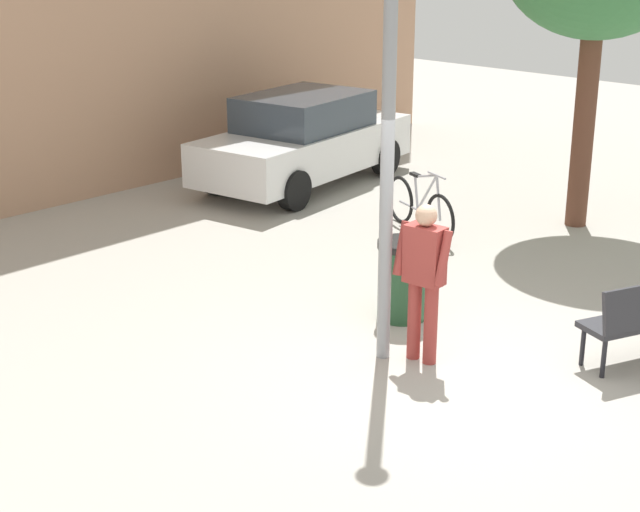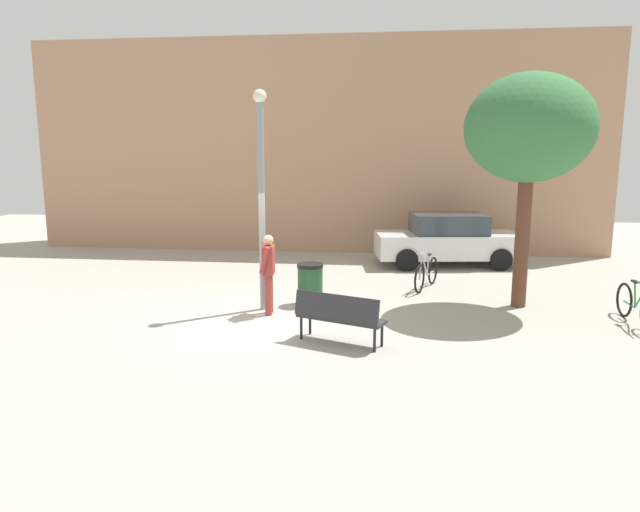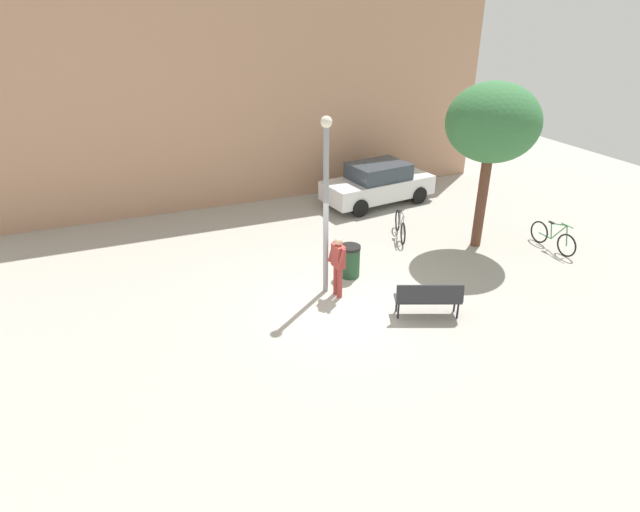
{
  "view_description": "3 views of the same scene",
  "coord_description": "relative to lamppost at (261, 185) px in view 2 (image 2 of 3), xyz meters",
  "views": [
    {
      "loc": [
        -7.33,
        -5.19,
        4.33
      ],
      "look_at": [
        -0.02,
        1.72,
        0.84
      ],
      "focal_mm": 54.99,
      "sensor_mm": 36.0,
      "label": 1
    },
    {
      "loc": [
        2.5,
        -11.04,
        3.34
      ],
      "look_at": [
        0.99,
        1.64,
        1.02
      ],
      "focal_mm": 32.21,
      "sensor_mm": 36.0,
      "label": 2
    },
    {
      "loc": [
        -4.81,
        -10.4,
        6.96
      ],
      "look_at": [
        -0.09,
        1.2,
        0.8
      ],
      "focal_mm": 29.26,
      "sensor_mm": 36.0,
      "label": 3
    }
  ],
  "objects": [
    {
      "name": "parked_car_white",
      "position": [
        4.41,
        5.45,
        -1.88
      ],
      "size": [
        4.4,
        2.27,
        1.55
      ],
      "color": "silver",
      "rests_on": "ground_plane"
    },
    {
      "name": "bicycle_green",
      "position": [
        7.5,
        -0.25,
        -2.27
      ],
      "size": [
        0.09,
        1.81,
        0.97
      ],
      "color": "black",
      "rests_on": "ground_plane"
    },
    {
      "name": "trash_bin",
      "position": [
        0.95,
        0.52,
        -2.19
      ],
      "size": [
        0.58,
        0.58,
        0.92
      ],
      "color": "#234C2D",
      "rests_on": "ground_plane"
    },
    {
      "name": "bicycle_silver",
      "position": [
        3.6,
        2.33,
        -2.27
      ],
      "size": [
        0.69,
        1.71,
        0.97
      ],
      "color": "black",
      "rests_on": "ground_plane"
    },
    {
      "name": "plaza_tree",
      "position": [
        5.52,
        0.89,
        1.14
      ],
      "size": [
        2.67,
        2.67,
        4.97
      ],
      "color": "brown",
      "rests_on": "ground_plane"
    },
    {
      "name": "building_facade",
      "position": [
        0.13,
        8.36,
        0.88
      ],
      "size": [
        19.33,
        2.0,
        7.07
      ],
      "primitive_type": "cube",
      "color": "tan",
      "rests_on": "ground_plane"
    },
    {
      "name": "park_bench",
      "position": [
        1.81,
        -2.1,
        -2.11
      ],
      "size": [
        1.66,
        1.04,
        0.92
      ],
      "color": "#2D2D33",
      "rests_on": "ground_plane"
    },
    {
      "name": "lamppost",
      "position": [
        0.0,
        0.0,
        0.0
      ],
      "size": [
        0.28,
        0.28,
        4.6
      ],
      "color": "gray",
      "rests_on": "ground_plane"
    },
    {
      "name": "person_by_lamppost",
      "position": [
        0.2,
        -0.35,
        -1.69
      ],
      "size": [
        0.31,
        0.61,
        1.67
      ],
      "color": "#9E3833",
      "rests_on": "ground_plane"
    },
    {
      "name": "ground_plane",
      "position": [
        0.13,
        -0.72,
        -2.66
      ],
      "size": [
        36.0,
        36.0,
        0.0
      ],
      "primitive_type": "plane",
      "color": "#A8A399"
    }
  ]
}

